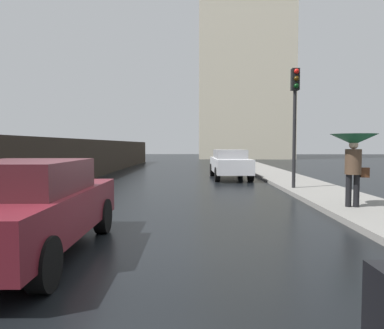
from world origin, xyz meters
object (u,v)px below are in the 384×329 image
at_px(pedestrian_with_umbrella_near, 354,148).
at_px(traffic_light, 295,105).
at_px(car_white_near_kerb, 230,163).
at_px(car_maroon_mid_road, 27,206).

bearing_deg(pedestrian_with_umbrella_near, traffic_light, 105.16).
bearing_deg(car_white_near_kerb, pedestrian_with_umbrella_near, -78.13).
height_order(car_maroon_mid_road, pedestrian_with_umbrella_near, pedestrian_with_umbrella_near).
bearing_deg(car_maroon_mid_road, traffic_light, -129.73).
relative_size(car_white_near_kerb, car_maroon_mid_road, 1.10).
distance_m(car_white_near_kerb, pedestrian_with_umbrella_near, 9.26).
distance_m(car_white_near_kerb, traffic_light, 5.79).
relative_size(car_maroon_mid_road, pedestrian_with_umbrella_near, 2.37).
relative_size(car_white_near_kerb, traffic_light, 1.11).
distance_m(car_maroon_mid_road, traffic_light, 9.83).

